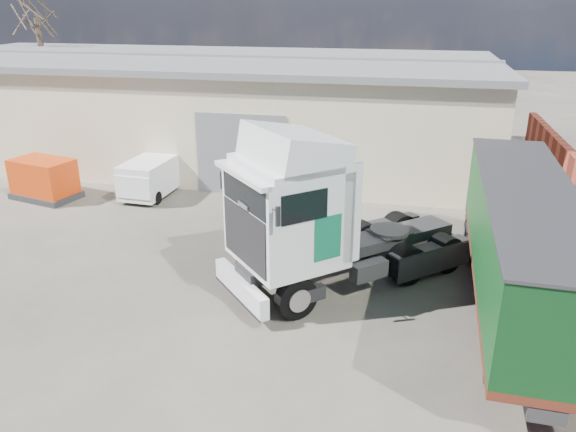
% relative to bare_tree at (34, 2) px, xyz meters
% --- Properties ---
extents(ground, '(120.00, 120.00, 0.00)m').
position_rel_bare_tree_xyz_m(ground, '(18.00, -20.00, -7.92)').
color(ground, black).
rests_on(ground, ground).
extents(warehouse, '(30.60, 12.60, 5.42)m').
position_rel_bare_tree_xyz_m(warehouse, '(12.00, -4.00, -5.26)').
color(warehouse, beige).
rests_on(warehouse, ground).
extents(bare_tree, '(4.00, 4.00, 9.60)m').
position_rel_bare_tree_xyz_m(bare_tree, '(0.00, 0.00, 0.00)').
color(bare_tree, '#382B21').
rests_on(bare_tree, ground).
extents(tractor_unit, '(7.41, 7.06, 5.06)m').
position_rel_bare_tree_xyz_m(tractor_unit, '(20.59, -17.84, -5.79)').
color(tractor_unit, black).
rests_on(tractor_unit, ground).
extents(box_trailer, '(2.77, 10.99, 3.63)m').
position_rel_bare_tree_xyz_m(box_trailer, '(26.23, -17.97, -5.71)').
color(box_trailer, '#2D2D30').
rests_on(box_trailer, ground).
extents(panel_van, '(1.87, 4.11, 1.64)m').
position_rel_bare_tree_xyz_m(panel_van, '(12.19, -10.81, -7.07)').
color(panel_van, black).
rests_on(panel_van, ground).
extents(orange_skip, '(3.11, 2.35, 1.73)m').
position_rel_bare_tree_xyz_m(orange_skip, '(7.78, -12.33, -7.17)').
color(orange_skip, '#2D2D30').
rests_on(orange_skip, ground).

